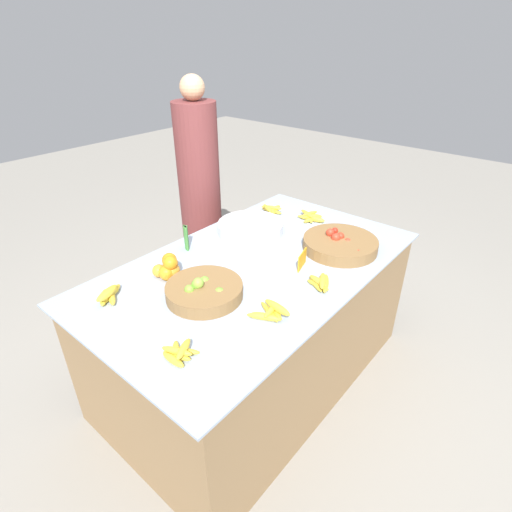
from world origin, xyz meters
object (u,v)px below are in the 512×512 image
metal_bowl (250,228)px  tomato_basket (340,244)px  price_sign (302,260)px  lime_bowl (204,291)px  vendor_person (201,205)px

metal_bowl → tomato_basket: bearing=-73.4°
tomato_basket → price_sign: size_ratio=3.52×
lime_bowl → tomato_basket: size_ratio=0.86×
lime_bowl → metal_bowl: 0.71m
vendor_person → price_sign: bearing=-105.0°
lime_bowl → vendor_person: (0.80, 0.88, -0.06)m
lime_bowl → metal_bowl: size_ratio=0.90×
metal_bowl → vendor_person: vendor_person is taller
tomato_basket → vendor_person: (-0.01, 1.13, -0.06)m
metal_bowl → price_sign: (-0.14, -0.47, 0.01)m
tomato_basket → metal_bowl: bearing=106.6°
tomato_basket → metal_bowl: size_ratio=1.05×
tomato_basket → vendor_person: 1.13m
tomato_basket → vendor_person: bearing=90.4°
lime_bowl → tomato_basket: (0.81, -0.25, 0.00)m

